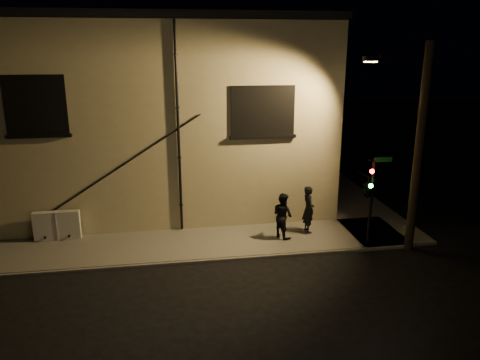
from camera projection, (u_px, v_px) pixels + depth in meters
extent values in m
plane|color=black|center=(235.00, 259.00, 17.07)|extent=(90.00, 90.00, 0.00)
cube|color=#5B5952|center=(152.00, 247.00, 18.01)|extent=(20.00, 3.00, 0.12)
cube|color=#5B5952|center=(330.00, 186.00, 25.65)|extent=(3.00, 16.00, 0.12)
cube|color=tan|center=(150.00, 111.00, 23.94)|extent=(16.00, 12.00, 8.50)
cube|color=black|center=(146.00, 21.00, 22.72)|extent=(16.20, 12.20, 0.30)
cube|color=black|center=(36.00, 105.00, 17.29)|extent=(2.20, 0.10, 2.20)
cube|color=black|center=(36.00, 105.00, 17.31)|extent=(1.98, 0.05, 1.98)
cube|color=black|center=(263.00, 111.00, 18.75)|extent=(2.60, 0.10, 2.00)
cube|color=black|center=(263.00, 111.00, 18.76)|extent=(2.38, 0.05, 1.78)
cylinder|color=black|center=(178.00, 130.00, 18.35)|extent=(0.11, 0.11, 8.30)
cylinder|color=black|center=(123.00, 165.00, 18.40)|extent=(5.96, 0.04, 3.75)
cylinder|color=black|center=(126.00, 163.00, 18.41)|extent=(5.96, 0.04, 3.75)
cube|color=#BBB9B1|center=(57.00, 226.00, 18.39)|extent=(1.76, 0.30, 1.16)
imported|color=black|center=(308.00, 209.00, 19.02)|extent=(0.51, 0.74, 1.96)
imported|color=black|center=(283.00, 215.00, 18.54)|extent=(1.04, 1.11, 1.83)
cylinder|color=black|center=(371.00, 203.00, 17.68)|extent=(0.12, 0.12, 3.29)
imported|color=black|center=(368.00, 187.00, 17.34)|extent=(0.53, 2.00, 0.80)
sphere|color=#FF140C|center=(372.00, 171.00, 16.99)|extent=(0.17, 0.17, 0.17)
sphere|color=#14FF3F|center=(371.00, 186.00, 17.14)|extent=(0.17, 0.17, 0.17)
cube|color=#0C4C1E|center=(383.00, 160.00, 17.26)|extent=(0.70, 0.03, 0.18)
cylinder|color=black|center=(419.00, 151.00, 16.90)|extent=(0.32, 0.32, 7.70)
cylinder|color=black|center=(399.00, 56.00, 16.37)|extent=(1.95, 1.06, 0.10)
cube|color=black|center=(371.00, 59.00, 16.80)|extent=(0.55, 0.28, 0.18)
cube|color=#FFC672|center=(371.00, 62.00, 16.82)|extent=(0.42, 0.20, 0.04)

